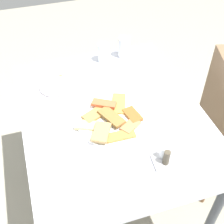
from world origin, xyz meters
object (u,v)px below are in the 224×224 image
Objects in this scene: soda_can at (124,48)px; condiment_caddy at (164,158)px; fork at (111,176)px; spoon at (119,174)px; pide_platter at (111,120)px; dining_table at (113,127)px; salad_plate_greens at (55,87)px; drinking_glass at (103,53)px; paper_napkin at (115,175)px.

condiment_caddy is at bearing -6.96° from soda_can.
fork is 0.23m from condiment_caddy.
soda_can is at bearing 172.00° from spoon.
soda_can reaches higher than pide_platter.
dining_table is 0.36m from salad_plate_greens.
dining_table is 4.51× the size of salad_plate_greens.
soda_can is at bearing 112.20° from salad_plate_greens.
fork is 1.86× the size of condiment_caddy.
dining_table is 9.55× the size of drinking_glass.
spoon is at bearing -11.73° from drinking_glass.
spoon is (0.77, -0.28, -0.06)m from soda_can.
paper_napkin is 0.21m from condiment_caddy.
salad_plate_greens is 0.68m from condiment_caddy.
dining_table is 0.36m from spoon.
pide_platter is 1.44× the size of salad_plate_greens.
paper_napkin is (0.76, -0.18, -0.05)m from drinking_glass.
drinking_glass is at bearing -86.95° from soda_can.
fork is at bearing -22.62° from soda_can.
soda_can reaches higher than condiment_caddy.
salad_plate_greens is (-0.31, -0.20, 0.00)m from pide_platter.
salad_plate_greens is 0.35m from drinking_glass.
condiment_caddy is at bearing 103.58° from spoon.
pide_platter is at bearing -25.45° from soda_can.
fork reaches higher than paper_napkin.
dining_table is 5.71× the size of fork.
paper_napkin is (0.28, -0.07, -0.01)m from pide_platter.
condiment_caddy is at bearing 18.83° from dining_table.
pide_platter is 0.49m from drinking_glass.
condiment_caddy is at bearing 26.11° from pide_platter.
dining_table is at bearing -10.65° from drinking_glass.
pide_platter is at bearing 33.45° from salad_plate_greens.
drinking_glass is 0.78m from spoon.
fork is (0.34, -0.11, 0.10)m from dining_table.
spoon is at bearing 90.00° from paper_napkin.
soda_can reaches higher than drinking_glass.
condiment_caddy is at bearing 91.17° from paper_napkin.
dining_table is 0.36m from paper_napkin.
paper_napkin is at bearing -14.18° from pide_platter.
condiment_caddy is (0.59, 0.34, 0.01)m from salad_plate_greens.
soda_can is 0.83m from paper_napkin.
pide_platter is 3.40× the size of condiment_caddy.
drinking_glass is 1.11× the size of condiment_caddy.
pide_platter is 0.30m from fork.
salad_plate_greens reaches higher than dining_table.
dining_table is 8.52× the size of soda_can.
drinking_glass is at bearing 118.97° from salad_plate_greens.
dining_table is at bearing -161.17° from condiment_caddy.
soda_can is at bearing 154.53° from dining_table.
soda_can is 0.77m from condiment_caddy.
paper_napkin is at bearing -77.70° from spoon.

